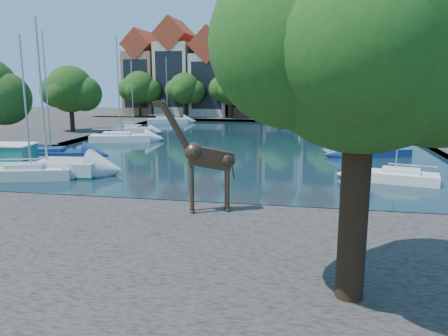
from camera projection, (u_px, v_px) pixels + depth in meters
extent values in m
plane|color=#38332B|center=(184.00, 210.00, 22.78)|extent=(160.00, 160.00, 0.00)
cube|color=black|center=(246.00, 144.00, 45.90)|extent=(38.00, 50.00, 0.08)
cube|color=#4E4943|center=(132.00, 258.00, 15.99)|extent=(50.00, 14.00, 0.50)
cube|color=#4E4943|center=(270.00, 117.00, 76.69)|extent=(60.00, 16.00, 0.50)
cube|color=#4E4943|center=(31.00, 137.00, 50.35)|extent=(14.00, 52.00, 0.50)
cylinder|color=#332114|center=(354.00, 205.00, 12.12)|extent=(0.80, 0.80, 5.50)
sphere|color=#194E16|center=(365.00, 30.00, 11.19)|extent=(6.40, 6.40, 6.40)
sphere|color=#194E16|center=(439.00, 55.00, 11.26)|extent=(4.80, 4.80, 4.80)
sphere|color=#194E16|center=(295.00, 43.00, 11.18)|extent=(4.48, 4.48, 4.48)
cube|color=#977052|center=(145.00, 84.00, 79.68)|extent=(5.39, 9.00, 11.00)
cube|color=#A94421|center=(144.00, 46.00, 78.35)|extent=(5.44, 9.18, 5.44)
cube|color=black|center=(136.00, 84.00, 75.37)|extent=(4.40, 0.05, 8.25)
cube|color=beige|center=(177.00, 79.00, 78.46)|extent=(5.88, 9.00, 12.50)
cube|color=#A94421|center=(176.00, 36.00, 76.96)|extent=(5.94, 9.18, 5.94)
cube|color=black|center=(169.00, 79.00, 74.14)|extent=(4.80, 0.05, 9.38)
cube|color=beige|center=(212.00, 85.00, 77.49)|extent=(6.37, 9.00, 10.50)
cube|color=#A94421|center=(212.00, 46.00, 76.16)|extent=(6.43, 9.18, 6.43)
cube|color=black|center=(206.00, 85.00, 73.17)|extent=(5.20, 0.05, 7.88)
cube|color=brown|center=(248.00, 78.00, 76.07)|extent=(5.39, 9.00, 13.00)
cube|color=#A94421|center=(249.00, 32.00, 74.54)|extent=(5.44, 9.18, 5.44)
cube|color=black|center=(245.00, 78.00, 71.75)|extent=(4.40, 0.05, 9.75)
cube|color=tan|center=(283.00, 82.00, 75.14)|extent=(5.88, 9.00, 11.50)
cube|color=#A94421|center=(284.00, 40.00, 73.74)|extent=(5.94, 9.18, 5.94)
cube|color=black|center=(281.00, 83.00, 70.82)|extent=(4.80, 0.05, 8.62)
cube|color=beige|center=(321.00, 81.00, 73.92)|extent=(6.37, 9.00, 12.00)
cube|color=#A94421|center=(323.00, 35.00, 72.45)|extent=(6.43, 9.18, 6.43)
cube|color=black|center=(322.00, 81.00, 69.61)|extent=(5.20, 0.05, 9.00)
cube|color=brown|center=(361.00, 85.00, 72.90)|extent=(5.39, 9.00, 10.50)
cube|color=#A94421|center=(363.00, 46.00, 71.62)|extent=(5.44, 9.18, 5.44)
cube|color=black|center=(364.00, 86.00, 68.59)|extent=(4.40, 0.05, 7.88)
cylinder|color=#332114|center=(140.00, 107.00, 74.98)|extent=(0.50, 0.50, 3.20)
sphere|color=#1A3810|center=(139.00, 88.00, 74.33)|extent=(5.60, 5.60, 5.60)
sphere|color=#1A3810|center=(149.00, 91.00, 74.43)|extent=(4.20, 4.20, 4.20)
sphere|color=#1A3810|center=(130.00, 89.00, 74.27)|extent=(3.92, 3.92, 3.92)
cylinder|color=#332114|center=(185.00, 107.00, 73.54)|extent=(0.50, 0.50, 3.20)
sphere|color=#1A3810|center=(185.00, 88.00, 72.91)|extent=(5.20, 5.20, 5.20)
sphere|color=#1A3810|center=(194.00, 92.00, 73.02)|extent=(3.90, 3.90, 3.90)
sphere|color=#1A3810|center=(176.00, 90.00, 72.84)|extent=(3.64, 3.64, 3.64)
cylinder|color=#332114|center=(232.00, 108.00, 72.10)|extent=(0.50, 0.50, 3.20)
sphere|color=#1A3810|center=(232.00, 87.00, 71.43)|extent=(6.00, 6.00, 6.00)
sphere|color=#1A3810|center=(243.00, 91.00, 71.51)|extent=(4.50, 4.50, 4.50)
sphere|color=#1A3810|center=(221.00, 89.00, 71.40)|extent=(4.20, 4.20, 4.20)
cylinder|color=#332114|center=(280.00, 109.00, 70.66)|extent=(0.50, 0.50, 3.20)
sphere|color=#1A3810|center=(281.00, 88.00, 70.03)|extent=(5.40, 5.40, 5.40)
sphere|color=#1A3810|center=(291.00, 92.00, 70.13)|extent=(4.05, 4.05, 4.05)
sphere|color=#1A3810|center=(271.00, 90.00, 69.96)|extent=(3.78, 3.78, 3.78)
cylinder|color=#332114|center=(331.00, 109.00, 69.23)|extent=(0.50, 0.50, 3.20)
sphere|color=#1A3810|center=(332.00, 88.00, 68.56)|extent=(5.80, 5.80, 5.80)
sphere|color=#1A3810|center=(343.00, 92.00, 68.66)|extent=(4.35, 4.35, 4.35)
sphere|color=#1A3810|center=(322.00, 90.00, 68.52)|extent=(4.06, 4.06, 4.06)
cylinder|color=#332114|center=(384.00, 110.00, 67.79)|extent=(0.50, 0.50, 3.20)
sphere|color=#1A3810|center=(385.00, 89.00, 67.16)|extent=(5.20, 5.20, 5.20)
sphere|color=#1A3810|center=(395.00, 93.00, 67.27)|extent=(3.90, 3.90, 3.90)
sphere|color=#1A3810|center=(376.00, 91.00, 67.09)|extent=(3.64, 3.64, 3.64)
sphere|color=#1A3810|center=(4.00, 99.00, 37.07)|extent=(4.50, 4.50, 4.50)
cylinder|color=#332114|center=(72.00, 117.00, 53.28)|extent=(0.54, 0.54, 3.40)
sphere|color=#1A3810|center=(70.00, 89.00, 52.61)|extent=(5.60, 5.60, 5.60)
sphere|color=#1A3810|center=(84.00, 94.00, 52.71)|extent=(4.20, 4.20, 4.20)
sphere|color=#1A3810|center=(57.00, 91.00, 52.55)|extent=(3.92, 3.92, 3.92)
cylinder|color=#3E2C1F|center=(192.00, 190.00, 20.34)|extent=(0.17, 0.17, 2.21)
cylinder|color=#3E2C1F|center=(192.00, 188.00, 20.79)|extent=(0.17, 0.17, 2.21)
cylinder|color=#3E2C1F|center=(228.00, 189.00, 20.59)|extent=(0.17, 0.17, 2.21)
cylinder|color=#3E2C1F|center=(226.00, 187.00, 21.04)|extent=(0.17, 0.17, 2.21)
cube|color=#3E2C1F|center=(211.00, 158.00, 20.41)|extent=(2.21, 1.25, 1.29)
cylinder|color=#3E2C1F|center=(176.00, 128.00, 19.89)|extent=(1.44, 0.76, 2.28)
cube|color=#3E2C1F|center=(159.00, 103.00, 19.55)|extent=(0.64, 0.38, 0.35)
cube|color=silver|center=(31.00, 165.00, 31.05)|extent=(10.19, 3.77, 1.26)
cube|color=#155B56|center=(7.00, 153.00, 31.06)|extent=(3.70, 2.49, 1.17)
cylinder|color=#B2B2B7|center=(41.00, 91.00, 29.91)|extent=(0.16, 0.16, 9.73)
cube|color=silver|center=(31.00, 172.00, 29.45)|extent=(5.70, 3.32, 0.96)
cube|color=silver|center=(31.00, 167.00, 29.38)|extent=(2.63, 1.93, 0.53)
cylinder|color=#B2B2B7|center=(25.00, 103.00, 28.54)|extent=(0.13, 0.13, 8.65)
cube|color=navy|center=(51.00, 154.00, 36.97)|extent=(7.12, 3.92, 0.87)
cube|color=navy|center=(51.00, 150.00, 36.91)|extent=(3.27, 2.32, 0.48)
cylinder|color=#B2B2B7|center=(47.00, 92.00, 35.95)|extent=(0.12, 0.12, 9.80)
cube|color=white|center=(121.00, 137.00, 47.39)|extent=(6.82, 3.86, 0.96)
cube|color=white|center=(121.00, 134.00, 47.32)|extent=(3.14, 2.26, 0.53)
cylinder|color=#B2B2B7|center=(118.00, 86.00, 46.31)|extent=(0.13, 0.13, 10.34)
cube|color=beige|center=(134.00, 130.00, 54.54)|extent=(5.18, 1.90, 0.99)
cube|color=beige|center=(134.00, 127.00, 54.48)|extent=(2.28, 1.30, 0.55)
cylinder|color=#B2B2B7|center=(132.00, 94.00, 53.69)|extent=(0.13, 0.13, 8.11)
cube|color=silver|center=(168.00, 120.00, 67.77)|extent=(6.54, 3.99, 0.89)
cube|color=silver|center=(168.00, 118.00, 67.71)|extent=(3.04, 2.28, 0.49)
cylinder|color=#B2B2B7|center=(167.00, 88.00, 66.80)|extent=(0.12, 0.12, 9.29)
cube|color=white|center=(395.00, 176.00, 28.59)|extent=(5.56, 2.96, 0.83)
cube|color=white|center=(395.00, 172.00, 28.53)|extent=(2.54, 1.77, 0.46)
cylinder|color=#B2B2B7|center=(401.00, 103.00, 27.64)|extent=(0.11, 0.11, 9.04)
cube|color=navy|center=(373.00, 151.00, 38.29)|extent=(6.56, 4.03, 0.89)
cube|color=navy|center=(373.00, 148.00, 38.23)|extent=(3.05, 2.30, 0.49)
cylinder|color=#B2B2B7|center=(376.00, 97.00, 37.35)|extent=(0.12, 0.12, 8.95)
cube|color=white|center=(366.00, 143.00, 42.47)|extent=(6.27, 3.30, 1.01)
cube|color=white|center=(366.00, 140.00, 42.40)|extent=(2.86, 1.98, 0.56)
cylinder|color=#B2B2B7|center=(370.00, 85.00, 41.36)|extent=(0.13, 0.13, 10.65)
cube|color=white|center=(348.00, 124.00, 60.84)|extent=(5.41, 2.94, 0.98)
cube|color=white|center=(348.00, 122.00, 60.78)|extent=(2.48, 1.75, 0.54)
cylinder|color=#B2B2B7|center=(350.00, 89.00, 59.88)|extent=(0.13, 0.13, 9.15)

